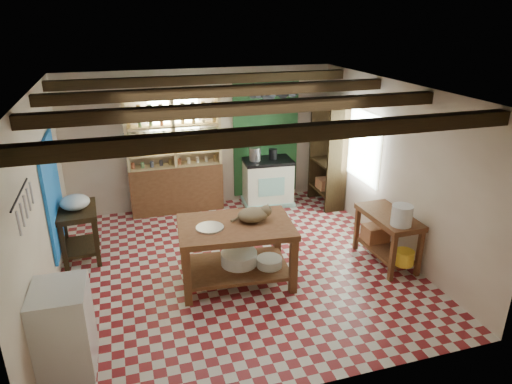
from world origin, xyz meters
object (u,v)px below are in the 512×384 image
object	(u,v)px
stove	(268,182)
prep_table	(80,234)
work_table	(236,253)
right_counter	(387,238)
white_cabinet	(64,329)
cat	(253,215)

from	to	relation	value
stove	prep_table	xyz separation A→B (m)	(-3.39, -1.22, -0.04)
work_table	prep_table	world-z (taller)	work_table
stove	right_counter	xyz separation A→B (m)	(0.99, -2.67, -0.06)
prep_table	white_cabinet	bearing A→B (deg)	-93.67
work_table	white_cabinet	distance (m)	2.40
prep_table	cat	xyz separation A→B (m)	(2.35, -1.27, 0.56)
work_table	prep_table	bearing A→B (deg)	153.64
white_cabinet	stove	bearing A→B (deg)	48.80
work_table	prep_table	xyz separation A→B (m)	(-2.10, 1.30, -0.03)
prep_table	right_counter	world-z (taller)	prep_table
work_table	right_counter	size ratio (longest dim) A/B	1.41
work_table	white_cabinet	size ratio (longest dim) A/B	1.58
white_cabinet	prep_table	bearing A→B (deg)	91.40
white_cabinet	right_counter	size ratio (longest dim) A/B	0.90
stove	right_counter	size ratio (longest dim) A/B	0.85
stove	cat	distance (m)	2.75
prep_table	white_cabinet	size ratio (longest dim) A/B	0.84
prep_table	right_counter	distance (m)	4.61
work_table	cat	xyz separation A→B (m)	(0.25, 0.03, 0.53)
prep_table	white_cabinet	distance (m)	2.42
stove	white_cabinet	world-z (taller)	white_cabinet
cat	stove	bearing A→B (deg)	62.87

